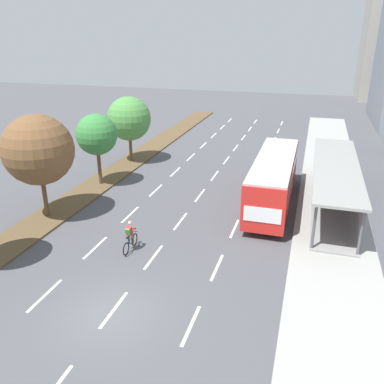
# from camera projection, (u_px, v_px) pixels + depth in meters

# --- Properties ---
(ground_plane) EXTENTS (140.00, 140.00, 0.00)m
(ground_plane) POSITION_uv_depth(u_px,v_px,m) (110.00, 315.00, 17.12)
(ground_plane) COLOR #4C4C51
(median_strip) EXTENTS (2.60, 52.00, 0.12)m
(median_strip) POSITION_uv_depth(u_px,v_px,m) (131.00, 162.00, 37.11)
(median_strip) COLOR brown
(median_strip) RESTS_ON ground
(sidewalk_right) EXTENTS (4.50, 52.00, 0.15)m
(sidewalk_right) POSITION_uv_depth(u_px,v_px,m) (330.00, 181.00, 32.39)
(sidewalk_right) COLOR #9E9E99
(sidewalk_right) RESTS_ON ground
(lane_divider_left) EXTENTS (0.14, 48.31, 0.01)m
(lane_divider_left) POSITION_uv_depth(u_px,v_px,m) (175.00, 172.00, 34.65)
(lane_divider_left) COLOR white
(lane_divider_left) RESTS_ON ground
(lane_divider_center) EXTENTS (0.14, 48.31, 0.01)m
(lane_divider_center) POSITION_uv_depth(u_px,v_px,m) (215.00, 176.00, 33.71)
(lane_divider_center) COLOR white
(lane_divider_center) RESTS_ON ground
(lane_divider_right) EXTENTS (0.14, 48.31, 0.01)m
(lane_divider_right) POSITION_uv_depth(u_px,v_px,m) (256.00, 180.00, 32.77)
(lane_divider_right) COLOR white
(lane_divider_right) RESTS_ON ground
(bus_shelter) EXTENTS (2.90, 14.38, 2.86)m
(bus_shelter) POSITION_uv_depth(u_px,v_px,m) (339.00, 182.00, 26.95)
(bus_shelter) COLOR gray
(bus_shelter) RESTS_ON sidewalk_right
(bus) EXTENTS (2.54, 11.29, 3.37)m
(bus) POSITION_uv_depth(u_px,v_px,m) (274.00, 176.00, 27.39)
(bus) COLOR red
(bus) RESTS_ON ground
(cyclist) EXTENTS (0.46, 1.82, 1.71)m
(cyclist) POSITION_uv_depth(u_px,v_px,m) (130.00, 237.00, 21.92)
(cyclist) COLOR black
(cyclist) RESTS_ON ground
(median_tree_second) EXTENTS (4.38, 4.38, 6.57)m
(median_tree_second) POSITION_uv_depth(u_px,v_px,m) (38.00, 150.00, 24.59)
(median_tree_second) COLOR brown
(median_tree_second) RESTS_ON median_strip
(median_tree_third) EXTENTS (3.12, 3.12, 5.47)m
(median_tree_third) POSITION_uv_depth(u_px,v_px,m) (97.00, 135.00, 30.24)
(median_tree_third) COLOR brown
(median_tree_third) RESTS_ON median_strip
(median_tree_fourth) EXTENTS (3.93, 3.93, 5.85)m
(median_tree_fourth) POSITION_uv_depth(u_px,v_px,m) (129.00, 119.00, 35.92)
(median_tree_fourth) COLOR brown
(median_tree_fourth) RESTS_ON median_strip
(building_tall_right) EXTENTS (6.05, 12.18, 22.00)m
(building_tall_right) POSITION_uv_depth(u_px,v_px,m) (383.00, 34.00, 69.21)
(building_tall_right) COLOR #A39E93
(building_tall_right) RESTS_ON ground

